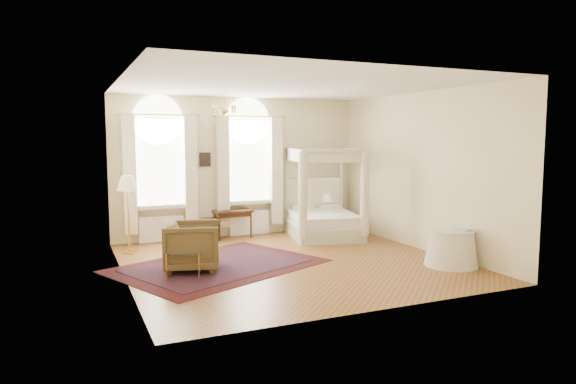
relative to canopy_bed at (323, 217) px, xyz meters
name	(u,v)px	position (x,y,z in m)	size (l,w,h in m)	color
ground	(290,262)	(-1.73, -1.95, -0.48)	(6.00, 6.00, 0.00)	brown
room_walls	(290,158)	(-1.73, -1.95, 1.50)	(6.00, 6.00, 6.00)	#FDF1C1
window_left	(160,176)	(-3.63, 0.92, 1.01)	(1.62, 0.27, 3.29)	white
window_right	(249,174)	(-1.53, 0.92, 1.01)	(1.62, 0.27, 3.29)	white
chandelier	(224,109)	(-2.63, -0.75, 2.43)	(0.51, 0.45, 0.50)	gold
wall_pictures	(243,157)	(-1.64, 1.02, 1.41)	(2.54, 0.03, 0.39)	black
canopy_bed	(323,217)	(0.00, 0.00, 0.00)	(1.93, 2.21, 2.09)	beige
nightstand	(328,219)	(0.54, 0.75, -0.20)	(0.39, 0.36, 0.56)	#3C1E10
nightstand_lamp	(327,199)	(0.51, 0.77, 0.33)	(0.26, 0.26, 0.38)	gold
writing_desk	(233,214)	(-2.00, 0.75, 0.09)	(0.89, 0.48, 0.66)	#3C1E10
laptop	(226,211)	(-2.19, 0.66, 0.20)	(0.30, 0.19, 0.02)	black
stool	(211,223)	(-2.56, 0.67, -0.06)	(0.56, 0.56, 0.50)	#40351B
armchair	(192,246)	(-3.56, -1.81, -0.04)	(0.93, 0.96, 0.87)	#4D3D21
coffee_table	(183,254)	(-3.79, -2.13, -0.10)	(0.72, 0.59, 0.42)	silver
floor_lamp	(127,187)	(-4.43, 0.09, 0.88)	(0.41, 0.41, 1.59)	gold
oriental_rug	(218,266)	(-3.06, -1.70, -0.47)	(4.29, 3.78, 0.01)	#471113
side_table	(451,248)	(0.88, -3.39, -0.15)	(0.98, 0.98, 0.66)	white
book	(460,230)	(0.97, -3.49, 0.20)	(0.21, 0.28, 0.03)	black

